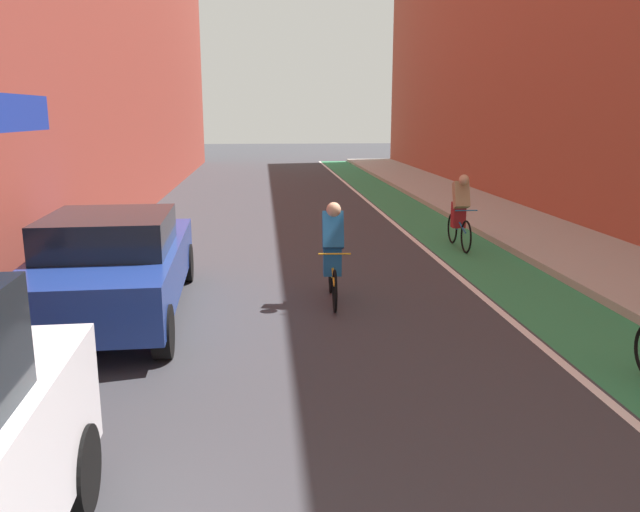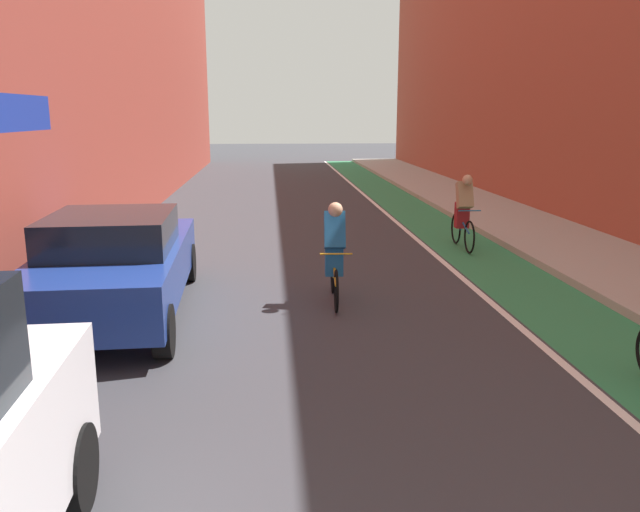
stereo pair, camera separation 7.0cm
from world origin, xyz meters
name	(u,v)px [view 1 (the left image)]	position (x,y,z in m)	size (l,w,h in m)	color
ground_plane	(303,230)	(0.00, 17.51, 0.00)	(94.64, 94.64, 0.00)	#38383D
bike_lane_paint	(416,216)	(3.41, 19.51, 0.00)	(1.60, 43.02, 0.00)	#2D8451
lane_divider_stripe	(386,216)	(2.51, 19.51, 0.00)	(0.12, 43.02, 0.00)	white
sidewalk_right	(489,212)	(5.58, 19.51, 0.07)	(2.74, 43.02, 0.14)	#A8A59E
building_facade_right	(559,18)	(8.15, 21.51, 5.75)	(2.40, 39.02, 11.49)	#9E4C38
parked_sedan_blue	(114,263)	(-3.16, 10.78, 0.79)	(2.10, 4.79, 1.53)	navy
cyclist_trailing	(333,252)	(0.06, 11.20, 0.81)	(0.48, 1.70, 1.60)	black
cyclist_far	(460,209)	(3.27, 15.04, 0.85)	(0.48, 1.75, 1.63)	black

